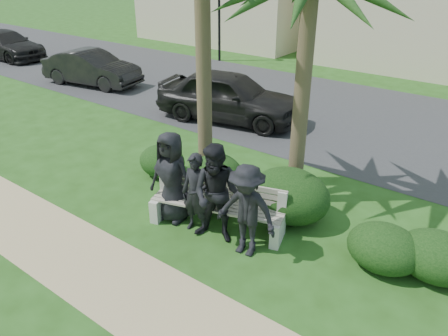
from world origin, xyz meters
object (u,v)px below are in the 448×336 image
at_px(car_a, 229,96).
at_px(car_c, 7,45).
at_px(man_d, 246,211).
at_px(park_bench, 218,209).
at_px(car_b, 92,68).
at_px(man_b, 196,194).
at_px(man_c, 217,195).
at_px(man_a, 172,177).

distance_m(car_a, car_c, 14.22).
bearing_deg(man_d, park_bench, 153.68).
bearing_deg(car_b, car_c, 75.34).
height_order(man_b, man_d, man_d).
distance_m(park_bench, man_c, 0.67).
bearing_deg(car_a, man_a, -166.33).
relative_size(man_b, car_c, 0.35).
height_order(man_b, car_a, man_b).
bearing_deg(car_a, park_bench, -157.33).
height_order(man_c, car_a, man_c).
distance_m(man_a, man_d, 1.82).
bearing_deg(car_c, car_b, -96.99).
bearing_deg(man_a, man_c, -7.62).
bearing_deg(man_c, car_b, 138.30).
bearing_deg(man_c, man_d, -16.96).
bearing_deg(man_b, man_c, -7.86).
height_order(man_d, car_c, man_d).
distance_m(man_c, car_b, 11.80).
height_order(man_a, car_c, man_a).
height_order(car_a, car_c, car_a).
bearing_deg(man_a, car_a, 109.21).
height_order(man_a, man_c, man_c).
bearing_deg(man_a, car_c, 154.66).
xyz_separation_m(man_a, car_b, (-9.35, 5.34, -0.26)).
xyz_separation_m(man_d, car_b, (-11.17, 5.40, -0.20)).
relative_size(man_d, car_c, 0.38).
distance_m(man_a, man_c, 1.15).
xyz_separation_m(park_bench, car_c, (-17.64, 5.61, 0.25)).
distance_m(car_b, car_c, 7.38).
relative_size(park_bench, car_b, 0.68).
xyz_separation_m(man_a, man_d, (1.82, -0.06, -0.06)).
xyz_separation_m(man_c, man_d, (0.66, -0.03, -0.09)).
bearing_deg(park_bench, man_a, 179.56).
height_order(park_bench, car_b, car_b).
height_order(man_a, car_b, man_a).
bearing_deg(man_d, car_c, 156.49).
bearing_deg(park_bench, man_b, -149.02).
bearing_deg(car_b, man_a, -130.22).
height_order(man_c, car_c, man_c).
bearing_deg(man_a, man_d, -7.87).
bearing_deg(man_b, car_a, 112.53).
relative_size(car_a, car_b, 1.13).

